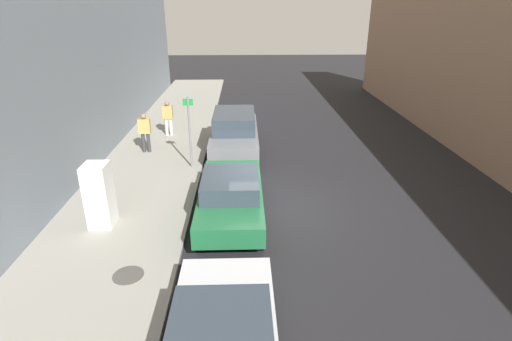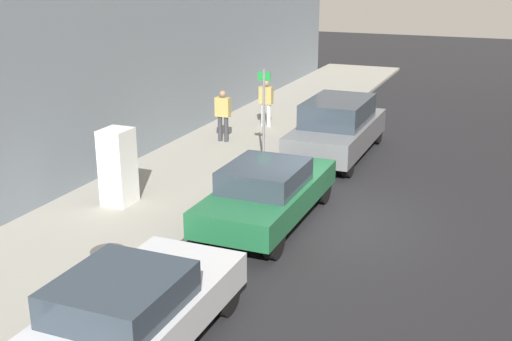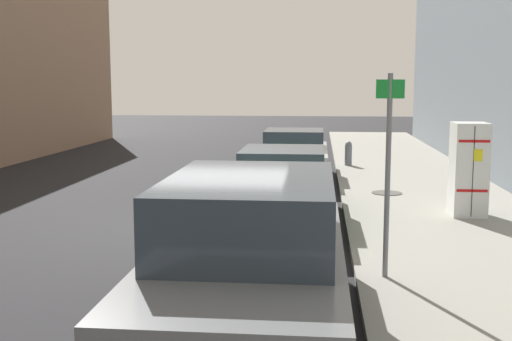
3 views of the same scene
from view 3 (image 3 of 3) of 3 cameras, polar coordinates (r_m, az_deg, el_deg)
ground_plane at (r=11.97m, az=-3.37°, el=-5.11°), size 80.00×80.00×0.00m
sidewalk_slab at (r=12.07m, az=17.43°, el=-5.05°), size 3.94×44.00×0.13m
discarded_refrigerator at (r=12.98m, az=18.37°, el=0.11°), size 0.63×0.73×1.79m
manhole_cover at (r=15.20m, az=11.55°, el=-1.96°), size 0.70×0.70×0.02m
street_sign_post at (r=8.47m, az=11.65°, el=0.47°), size 0.36×0.07×2.67m
fire_hydrant at (r=20.07m, az=8.21°, el=1.55°), size 0.22×0.22×0.75m
parked_sedan_silver at (r=17.72m, az=3.39°, el=1.44°), size 1.82×4.33×1.38m
parked_sedan_green at (r=12.27m, az=2.35°, el=-1.25°), size 1.79×4.53×1.42m
parked_suv_gray at (r=6.71m, az=-0.49°, el=-7.70°), size 1.90×4.79×1.73m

